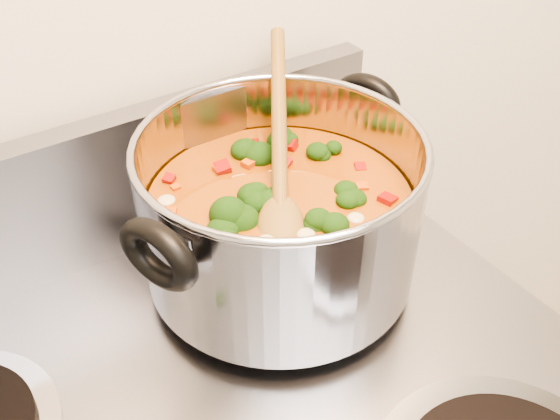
{
  "coord_description": "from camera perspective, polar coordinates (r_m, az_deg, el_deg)",
  "views": [
    {
      "loc": [
        -0.12,
        0.92,
        1.4
      ],
      "look_at": [
        0.15,
        1.32,
        1.01
      ],
      "focal_mm": 40.0,
      "sensor_mm": 36.0,
      "label": 1
    }
  ],
  "objects": [
    {
      "name": "cooktop_crumbs",
      "position": [
        0.78,
        7.02,
        0.97
      ],
      "size": [
        0.06,
        0.13,
        0.01
      ],
      "color": "black",
      "rests_on": "electric_range"
    },
    {
      "name": "wooden_spoon",
      "position": [
        0.61,
        -0.02,
        3.72
      ],
      "size": [
        0.17,
        0.25,
        0.12
      ],
      "rotation": [
        0.0,
        0.0,
        1.0
      ],
      "color": "brown",
      "rests_on": "stockpot"
    },
    {
      "name": "stockpot",
      "position": [
        0.62,
        0.03,
        -0.27
      ],
      "size": [
        0.34,
        0.28,
        0.17
      ],
      "rotation": [
        0.0,
        0.0,
        0.33
      ],
      "color": "#A9A9B1",
      "rests_on": "electric_range"
    }
  ]
}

